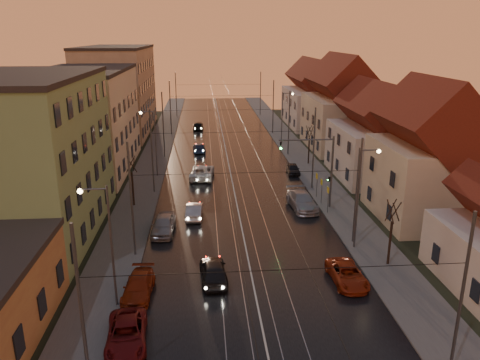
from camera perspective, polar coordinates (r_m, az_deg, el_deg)
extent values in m
plane|color=black|center=(29.32, 2.47, -16.55)|extent=(160.00, 160.00, 0.00)
cube|color=black|center=(66.25, -1.64, 3.13)|extent=(16.00, 120.00, 0.04)
cube|color=#4C4C4C|center=(66.52, -10.29, 2.96)|extent=(4.00, 120.00, 0.15)
cube|color=#4C4C4C|center=(67.45, 6.89, 3.32)|extent=(4.00, 120.00, 0.15)
cube|color=gray|center=(66.17, -3.55, 3.12)|extent=(0.06, 120.00, 0.03)
cube|color=gray|center=(66.21, -2.31, 3.14)|extent=(0.06, 120.00, 0.03)
cube|color=gray|center=(66.28, -0.97, 3.17)|extent=(0.06, 120.00, 0.03)
cube|color=gray|center=(66.38, 0.26, 3.20)|extent=(0.06, 120.00, 0.03)
cube|color=#779B62|center=(41.93, -24.42, 2.22)|extent=(10.00, 18.00, 13.00)
cube|color=beige|center=(60.77, -18.22, 6.73)|extent=(10.00, 20.00, 12.00)
cube|color=#967C60|center=(83.90, -14.56, 10.47)|extent=(10.00, 24.00, 14.00)
cube|color=beige|center=(45.83, 21.77, -0.17)|extent=(8.50, 10.00, 7.00)
pyramid|color=#5A2014|center=(44.61, 22.55, 6.46)|extent=(8.67, 10.20, 3.80)
cube|color=silver|center=(57.44, 16.19, 3.26)|extent=(9.00, 12.00, 6.00)
pyramid|color=#5A2014|center=(56.55, 16.58, 7.78)|extent=(9.18, 12.24, 3.20)
cube|color=beige|center=(71.19, 12.10, 6.83)|extent=(9.00, 14.00, 7.50)
pyramid|color=#5A2014|center=(70.40, 12.40, 11.43)|extent=(9.18, 14.28, 4.00)
cube|color=silver|center=(88.44, 8.83, 8.69)|extent=(9.00, 16.00, 6.50)
pyramid|color=#5A2014|center=(87.84, 8.99, 11.91)|extent=(9.18, 16.32, 3.50)
cylinder|color=#595B60|center=(22.36, -18.68, -15.70)|extent=(0.16, 0.16, 9.00)
cylinder|color=#595B60|center=(24.62, 25.33, -13.26)|extent=(0.16, 0.16, 9.00)
cylinder|color=#595B60|center=(35.62, -13.09, -2.52)|extent=(0.16, 0.16, 9.00)
cylinder|color=#595B60|center=(37.08, 14.20, -1.81)|extent=(0.16, 0.16, 9.00)
cylinder|color=#595B60|center=(49.87, -10.68, 3.35)|extent=(0.16, 0.16, 9.00)
cylinder|color=#595B60|center=(50.93, 8.97, 3.73)|extent=(0.16, 0.16, 9.00)
cylinder|color=#595B60|center=(64.47, -9.34, 6.58)|extent=(0.16, 0.16, 9.00)
cylinder|color=#595B60|center=(65.29, 5.98, 6.85)|extent=(0.16, 0.16, 9.00)
cylinder|color=#595B60|center=(79.21, -8.48, 8.62)|extent=(0.16, 0.16, 9.00)
cylinder|color=#595B60|center=(79.88, 4.06, 8.84)|extent=(0.16, 0.16, 9.00)
cylinder|color=#595B60|center=(97.01, -7.80, 10.24)|extent=(0.16, 0.16, 9.00)
cylinder|color=#595B60|center=(97.56, 2.51, 10.42)|extent=(0.16, 0.16, 9.00)
cylinder|color=#595B60|center=(29.46, -15.34, -8.08)|extent=(0.14, 0.14, 8.00)
cylinder|color=#595B60|center=(28.25, -17.54, -1.08)|extent=(1.60, 0.10, 0.10)
sphere|color=#FFD88C|center=(28.46, -18.93, -1.30)|extent=(0.32, 0.32, 0.32)
cylinder|color=#595B60|center=(38.20, 13.96, -2.01)|extent=(0.14, 0.14, 8.00)
cylinder|color=#595B60|center=(37.40, 15.55, 3.53)|extent=(1.60, 0.10, 0.10)
sphere|color=#FFD88C|center=(37.68, 16.57, 3.38)|extent=(0.32, 0.32, 0.32)
cylinder|color=#595B60|center=(55.81, -10.24, 4.34)|extent=(0.14, 0.14, 8.00)
cylinder|color=#595B60|center=(55.18, -11.28, 8.16)|extent=(1.60, 0.10, 0.10)
sphere|color=#FFD88C|center=(55.29, -12.02, 8.02)|extent=(0.32, 0.32, 0.32)
cylinder|color=#595B60|center=(72.19, 5.14, 7.49)|extent=(0.14, 0.14, 8.00)
cylinder|color=#595B60|center=(71.78, 5.86, 10.48)|extent=(1.60, 0.10, 0.10)
sphere|color=#FFD88C|center=(71.92, 6.44, 10.39)|extent=(0.32, 0.32, 0.32)
cylinder|color=#595B60|center=(45.65, 11.10, 0.84)|extent=(0.20, 0.20, 7.20)
cylinder|color=#595B60|center=(44.21, 8.09, 4.88)|extent=(5.20, 0.14, 0.14)
imported|color=black|center=(43.89, 4.98, 4.09)|extent=(0.15, 0.18, 0.90)
sphere|color=#19FF3F|center=(43.81, 5.00, 3.86)|extent=(0.20, 0.20, 0.20)
cylinder|color=black|center=(47.02, -12.92, -1.15)|extent=(0.18, 0.18, 3.50)
cylinder|color=black|center=(46.34, -12.83, 1.88)|extent=(0.37, 0.92, 1.61)
cylinder|color=black|center=(46.53, -13.19, 1.92)|extent=(0.91, 0.40, 1.61)
cylinder|color=black|center=(46.25, -13.43, 1.81)|extent=(0.37, 0.92, 1.61)
cylinder|color=black|center=(46.07, -13.01, 1.77)|extent=(0.84, 0.54, 1.62)
cylinder|color=black|center=(36.03, 17.79, -7.42)|extent=(0.18, 0.18, 3.50)
cylinder|color=black|center=(35.23, 18.48, -3.56)|extent=(0.37, 0.92, 1.61)
cylinder|color=black|center=(35.24, 17.90, -3.50)|extent=(0.91, 0.40, 1.61)
cylinder|color=black|center=(34.91, 17.87, -3.69)|extent=(0.37, 0.92, 1.61)
cylinder|color=black|center=(34.93, 18.50, -3.74)|extent=(0.84, 0.54, 1.62)
cylinder|color=black|center=(61.44, 8.38, 3.47)|extent=(0.18, 0.18, 3.50)
cylinder|color=black|center=(61.01, 8.69, 5.81)|extent=(0.37, 0.92, 1.61)
cylinder|color=black|center=(61.08, 8.36, 5.84)|extent=(0.91, 0.40, 1.61)
cylinder|color=black|center=(60.75, 8.29, 5.78)|extent=(0.37, 0.92, 1.61)
cylinder|color=black|center=(60.70, 8.65, 5.76)|extent=(0.84, 0.54, 1.62)
imported|color=black|center=(32.87, -3.26, -10.98)|extent=(2.05, 4.52, 1.51)
imported|color=#AAA9AF|center=(43.64, -5.58, -3.74)|extent=(1.63, 4.17, 1.35)
imported|color=silver|center=(55.27, -4.65, 0.99)|extent=(3.11, 5.86, 1.57)
imported|color=#162444|center=(67.88, -4.99, 3.93)|extent=(1.93, 4.30, 1.22)
imported|color=black|center=(83.78, -5.13, 6.60)|extent=(1.85, 4.35, 1.46)
imported|color=maroon|center=(27.67, -13.66, -17.78)|extent=(2.58, 4.83, 1.29)
imported|color=maroon|center=(31.89, -12.27, -12.59)|extent=(1.98, 4.45, 1.27)
imported|color=#96959B|center=(40.63, -9.31, -5.39)|extent=(2.05, 4.64, 1.55)
imported|color=#98290F|center=(33.46, 12.94, -11.15)|extent=(2.23, 4.55, 1.24)
imported|color=#A4A4A9|center=(46.02, 7.57, -2.52)|extent=(2.67, 5.63, 1.58)
imported|color=black|center=(57.31, 6.48, 1.35)|extent=(1.57, 3.62, 1.22)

